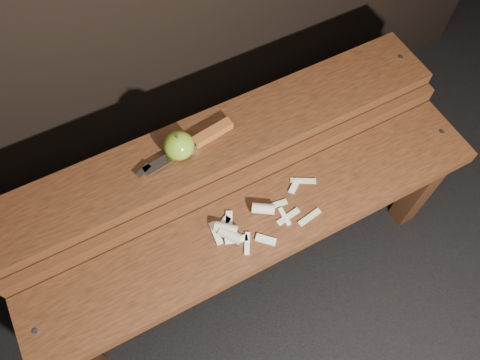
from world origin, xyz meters
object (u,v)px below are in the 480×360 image
bench_rear_tier (221,156)px  knife (201,140)px  apple (179,146)px  bench_front_tier (262,235)px

bench_rear_tier → knife: bearing=168.3°
knife → apple: bearing=-174.5°
knife → bench_front_tier: bearing=-78.6°
bench_rear_tier → knife: size_ratio=4.47×
apple → bench_front_tier: bearing=-65.3°
apple → knife: apple is taller
bench_front_tier → bench_rear_tier: bearing=90.0°
bench_rear_tier → apple: 0.16m
bench_rear_tier → bench_front_tier: bearing=-90.0°
bench_front_tier → bench_rear_tier: bench_rear_tier is taller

